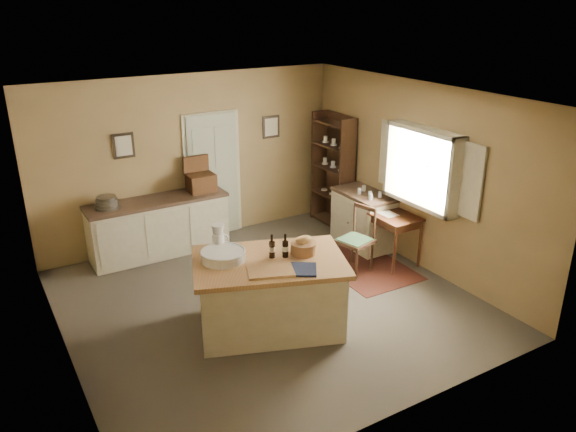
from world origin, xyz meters
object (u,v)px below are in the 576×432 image
(desk_chair, at_px, (355,241))
(shelving_unit, at_px, (335,171))
(work_island, at_px, (269,292))
(sideboard, at_px, (159,225))
(right_cabinet, at_px, (363,219))
(writing_desk, at_px, (390,219))

(desk_chair, distance_m, shelving_unit, 1.95)
(work_island, xyz_separation_m, sideboard, (-0.44, 2.72, -0.00))
(right_cabinet, xyz_separation_m, shelving_unit, (0.15, 1.03, 0.51))
(desk_chair, height_order, shelving_unit, shelving_unit)
(desk_chair, height_order, right_cabinet, right_cabinet)
(right_cabinet, bearing_deg, writing_desk, -89.98)
(sideboard, height_order, right_cabinet, sideboard)
(work_island, height_order, desk_chair, work_island)
(sideboard, xyz_separation_m, right_cabinet, (2.90, -1.37, -0.02))
(right_cabinet, relative_size, shelving_unit, 0.54)
(shelving_unit, bearing_deg, work_island, -137.80)
(work_island, bearing_deg, writing_desk, 36.57)
(writing_desk, bearing_deg, sideboard, 145.37)
(work_island, relative_size, shelving_unit, 1.06)
(sideboard, distance_m, writing_desk, 3.53)
(work_island, distance_m, shelving_unit, 3.57)
(writing_desk, relative_size, desk_chair, 0.96)
(sideboard, bearing_deg, work_island, -80.89)
(sideboard, bearing_deg, desk_chair, -42.56)
(desk_chair, bearing_deg, writing_desk, -11.28)
(writing_desk, bearing_deg, right_cabinet, 90.02)
(writing_desk, distance_m, right_cabinet, 0.67)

